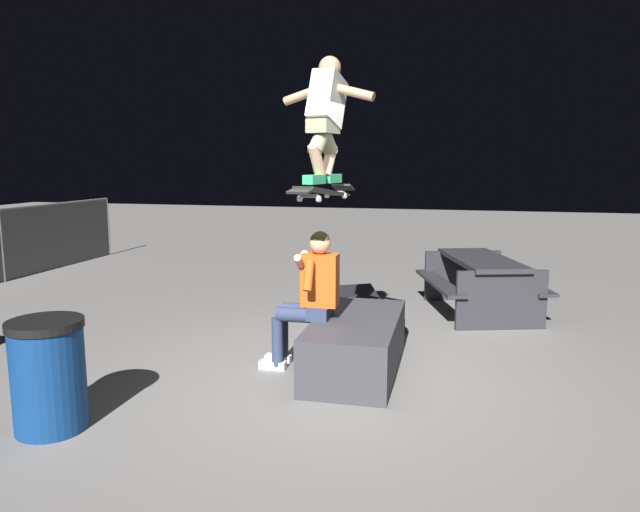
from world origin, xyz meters
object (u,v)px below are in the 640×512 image
(skater_airborne, at_px, (326,114))
(trash_bin, at_px, (49,375))
(picnic_table_back, at_px, (480,276))
(skateboard, at_px, (323,192))
(kicker_ramp, at_px, (350,316))
(person_sitting_on_ledge, at_px, (309,293))
(ledge_box_main, at_px, (356,344))

(skater_airborne, distance_m, trash_bin, 3.10)
(picnic_table_back, bearing_deg, skateboard, 151.40)
(skateboard, relative_size, picnic_table_back, 0.51)
(skateboard, distance_m, kicker_ramp, 2.49)
(skateboard, bearing_deg, person_sitting_on_ledge, 52.10)
(kicker_ramp, bearing_deg, ledge_box_main, -167.21)
(skater_airborne, height_order, kicker_ramp, skater_airborne)
(kicker_ramp, bearing_deg, trash_bin, 154.92)
(skateboard, distance_m, trash_bin, 2.67)
(skateboard, height_order, trash_bin, skateboard)
(ledge_box_main, bearing_deg, trash_bin, 131.98)
(kicker_ramp, relative_size, trash_bin, 1.90)
(kicker_ramp, height_order, picnic_table_back, picnic_table_back)
(trash_bin, bearing_deg, person_sitting_on_ledge, -41.90)
(picnic_table_back, bearing_deg, person_sitting_on_ledge, 147.41)
(ledge_box_main, xyz_separation_m, skater_airborne, (-0.15, 0.27, 2.15))
(ledge_box_main, distance_m, person_sitting_on_ledge, 0.68)
(person_sitting_on_ledge, distance_m, picnic_table_back, 3.07)
(person_sitting_on_ledge, distance_m, trash_bin, 2.33)
(ledge_box_main, distance_m, skater_airborne, 2.18)
(skater_airborne, distance_m, picnic_table_back, 3.59)
(skater_airborne, xyz_separation_m, picnic_table_back, (2.66, -1.47, -1.91))
(person_sitting_on_ledge, xyz_separation_m, skater_airborne, (-0.08, -0.18, 1.66))
(person_sitting_on_ledge, bearing_deg, ledge_box_main, -80.78)
(skater_airborne, bearing_deg, person_sitting_on_ledge, 67.00)
(ledge_box_main, xyz_separation_m, skateboard, (-0.21, 0.28, 1.47))
(skateboard, relative_size, trash_bin, 1.23)
(skater_airborne, relative_size, picnic_table_back, 0.55)
(skateboard, height_order, picnic_table_back, skateboard)
(ledge_box_main, xyz_separation_m, person_sitting_on_ledge, (-0.07, 0.45, 0.50))
(person_sitting_on_ledge, bearing_deg, picnic_table_back, -32.59)
(kicker_ramp, bearing_deg, person_sitting_on_ledge, 177.59)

